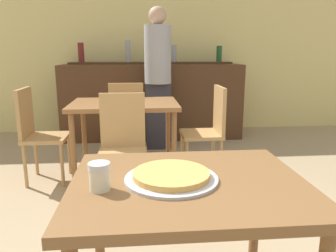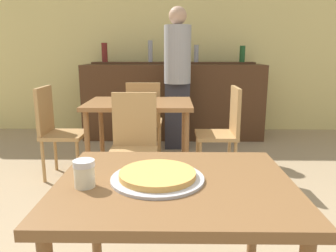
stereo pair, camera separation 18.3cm
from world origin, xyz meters
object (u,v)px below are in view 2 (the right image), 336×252
chair_far_side_back (144,116)px  person_standing (177,74)px  chair_far_side_front (134,141)px  pizza_tray (158,176)px  chair_far_side_left (56,126)px  chair_far_side_right (225,127)px  cheese_shaker (84,173)px

chair_far_side_back → person_standing: person_standing is taller
chair_far_side_front → pizza_tray: bearing=-79.3°
chair_far_side_left → person_standing: bearing=-50.2°
pizza_tray → chair_far_side_right: bearing=73.3°
chair_far_side_back → chair_far_side_right: size_ratio=1.00×
pizza_tray → cheese_shaker: cheese_shaker is taller
chair_far_side_right → pizza_tray: 2.05m
chair_far_side_back → pizza_tray: size_ratio=2.44×
chair_far_side_right → person_standing: 1.22m
chair_far_side_front → chair_far_side_right: size_ratio=1.00×
chair_far_side_back → person_standing: bearing=-127.9°
chair_far_side_back → cheese_shaker: chair_far_side_back is taller
chair_far_side_back → pizza_tray: (0.27, -2.48, 0.25)m
chair_far_side_back → pizza_tray: bearing=96.1°
chair_far_side_left → chair_far_side_right: bearing=-90.0°
chair_far_side_left → pizza_tray: size_ratio=2.44×
chair_far_side_back → chair_far_side_left: same height
cheese_shaker → person_standing: 3.08m
chair_far_side_back → chair_far_side_right: 1.00m
chair_far_side_left → chair_far_side_front: bearing=-122.1°
chair_far_side_left → cheese_shaker: bearing=-157.4°
chair_far_side_left → person_standing: size_ratio=0.51×
chair_far_side_front → pizza_tray: chair_far_side_front is taller
chair_far_side_front → chair_far_side_left: size_ratio=1.00×
pizza_tray → person_standing: 2.99m
chair_far_side_back → cheese_shaker: 2.56m
chair_far_side_front → person_standing: person_standing is taller
chair_far_side_back → person_standing: (0.39, 0.50, 0.46)m
chair_far_side_left → cheese_shaker: (0.84, -2.02, 0.28)m
chair_far_side_front → chair_far_side_left: bearing=147.9°
chair_far_side_right → chair_far_side_back: bearing=-122.1°
chair_far_side_front → chair_far_side_right: 1.00m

